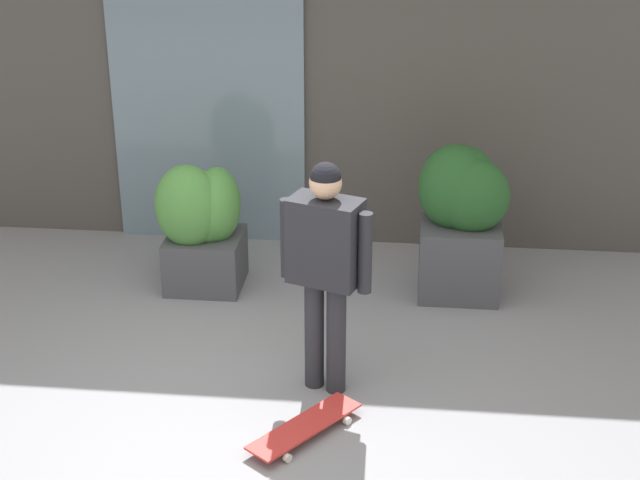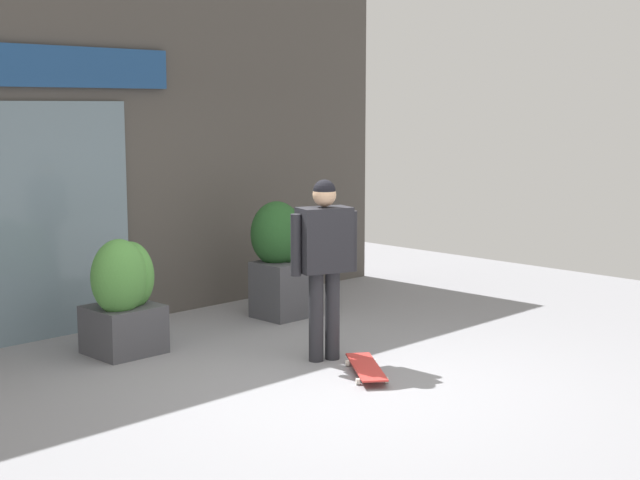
{
  "view_description": "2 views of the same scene",
  "coord_description": "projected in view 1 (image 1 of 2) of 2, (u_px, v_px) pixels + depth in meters",
  "views": [
    {
      "loc": [
        1.0,
        -5.04,
        3.55
      ],
      "look_at": [
        0.43,
        0.54,
        1.08
      ],
      "focal_mm": 54.2,
      "sensor_mm": 36.0,
      "label": 1
    },
    {
      "loc": [
        -5.18,
        -5.04,
        2.24
      ],
      "look_at": [
        0.43,
        0.54,
        1.08
      ],
      "focal_mm": 51.65,
      "sensor_mm": 36.0,
      "label": 2
    }
  ],
  "objects": [
    {
      "name": "planter_box_right",
      "position": [
        461.0,
        208.0,
        7.56
      ],
      "size": [
        0.71,
        0.61,
        1.24
      ],
      "color": "#47474C",
      "rests_on": "ground_plane"
    },
    {
      "name": "planter_box_left",
      "position": [
        203.0,
        223.0,
        7.72
      ],
      "size": [
        0.66,
        0.59,
        1.07
      ],
      "color": "#47474C",
      "rests_on": "ground_plane"
    },
    {
      "name": "skateboarder",
      "position": [
        325.0,
        256.0,
        6.15
      ],
      "size": [
        0.6,
        0.4,
        1.61
      ],
      "rotation": [
        0.0,
        0.0,
        -1.91
      ],
      "color": "#28282D",
      "rests_on": "ground_plane"
    },
    {
      "name": "skateboard",
      "position": [
        305.0,
        426.0,
        6.01
      ],
      "size": [
        0.68,
        0.79,
        0.08
      ],
      "rotation": [
        0.0,
        0.0,
        -2.23
      ],
      "color": "red",
      "rests_on": "ground_plane"
    },
    {
      "name": "ground_plane",
      "position": [
        244.0,
        427.0,
        6.11
      ],
      "size": [
        12.0,
        12.0,
        0.0
      ],
      "primitive_type": "plane",
      "color": "gray"
    },
    {
      "name": "building_facade",
      "position": [
        297.0,
        35.0,
        8.2
      ],
      "size": [
        7.46,
        0.31,
        3.73
      ],
      "color": "#4C4742",
      "rests_on": "ground_plane"
    }
  ]
}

